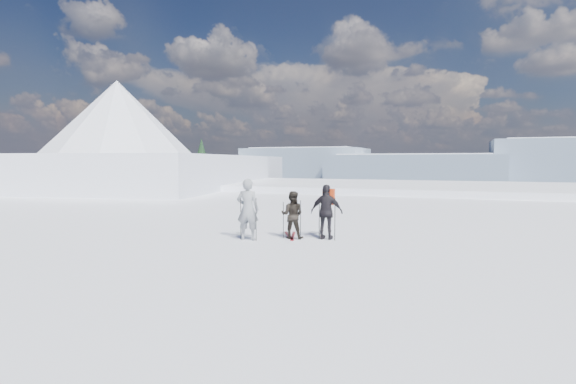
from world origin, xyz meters
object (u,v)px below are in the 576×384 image
at_px(skier_dark, 292,215).
at_px(skier_pack, 327,212).
at_px(skis_loose, 291,236).
at_px(skier_grey, 248,209).

distance_m(skier_dark, skier_pack, 1.10).
height_order(skier_pack, skis_loose, skier_pack).
distance_m(skier_dark, skis_loose, 0.85).
relative_size(skier_dark, skis_loose, 0.93).
bearing_deg(skier_dark, skier_grey, 22.99).
bearing_deg(skier_grey, skis_loose, -142.79).
bearing_deg(skier_grey, skier_pack, -166.18).
bearing_deg(skier_pack, skis_loose, -7.29).
height_order(skier_grey, skier_dark, skier_grey).
bearing_deg(skier_dark, skier_pack, -175.34).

